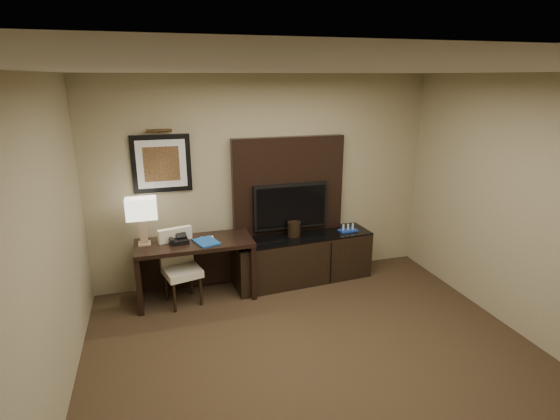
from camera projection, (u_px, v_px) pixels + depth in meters
name	position (u px, v px, depth m)	size (l,w,h in m)	color
floor	(338.00, 393.00, 3.84)	(4.50, 5.00, 0.01)	#312316
ceiling	(353.00, 71.00, 3.04)	(4.50, 5.00, 0.01)	silver
wall_back	(265.00, 180.00, 5.73)	(4.50, 0.01, 2.70)	#9A8F68
wall_left	(27.00, 287.00, 2.83)	(0.01, 5.00, 2.70)	#9A8F68
desk	(196.00, 270.00, 5.38)	(1.40, 0.60, 0.75)	black
credenza	(302.00, 258.00, 5.88)	(1.86, 0.52, 0.64)	black
tv_wall_panel	(288.00, 186.00, 5.78)	(1.50, 0.12, 1.30)	black
tv	(291.00, 206.00, 5.77)	(1.00, 0.08, 0.60)	black
artwork	(162.00, 164.00, 5.27)	(0.70, 0.04, 0.70)	black
picture_light	(159.00, 131.00, 5.12)	(0.04, 0.04, 0.30)	#432F15
desk_chair	(182.00, 271.00, 5.24)	(0.41, 0.47, 0.85)	#EDE7C6
table_lamp	(143.00, 223.00, 5.10)	(0.33, 0.19, 0.54)	tan
desk_phone	(179.00, 239.00, 5.21)	(0.21, 0.19, 0.10)	black
blue_folder	(206.00, 242.00, 5.23)	(0.24, 0.32, 0.02)	#174D98
book	(201.00, 233.00, 5.24)	(0.16, 0.02, 0.21)	#C3AE99
ice_bucket	(294.00, 229.00, 5.74)	(0.17, 0.17, 0.19)	black
minibar_tray	(348.00, 228.00, 5.94)	(0.24, 0.15, 0.09)	#173A99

